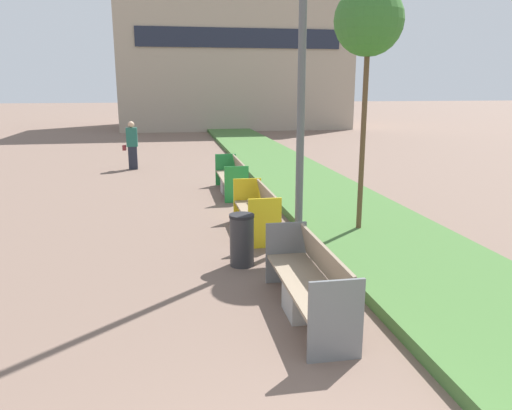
{
  "coord_description": "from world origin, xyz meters",
  "views": [
    {
      "loc": [
        -0.8,
        -1.81,
        2.93
      ],
      "look_at": [
        0.9,
        7.74,
        0.6
      ],
      "focal_mm": 35.0,
      "sensor_mm": 36.0,
      "label": 1
    }
  ],
  "objects_px": {
    "sapling_tree_near": "(369,23)",
    "bench_yellow_frame": "(257,215)",
    "litter_bin": "(242,240)",
    "bench_green_frame": "(232,180)",
    "pedestrian_walking": "(132,145)",
    "bench_grey_frame": "(309,288)"
  },
  "relations": [
    {
      "from": "bench_yellow_frame",
      "to": "bench_green_frame",
      "type": "bearing_deg",
      "value": 89.94
    },
    {
      "from": "bench_grey_frame",
      "to": "bench_yellow_frame",
      "type": "bearing_deg",
      "value": 90.05
    },
    {
      "from": "litter_bin",
      "to": "bench_yellow_frame",
      "type": "bearing_deg",
      "value": 72.3
    },
    {
      "from": "bench_green_frame",
      "to": "pedestrian_walking",
      "type": "height_order",
      "value": "pedestrian_walking"
    },
    {
      "from": "bench_green_frame",
      "to": "sapling_tree_near",
      "type": "relative_size",
      "value": 0.51
    },
    {
      "from": "sapling_tree_near",
      "to": "bench_yellow_frame",
      "type": "bearing_deg",
      "value": 162.14
    },
    {
      "from": "sapling_tree_near",
      "to": "pedestrian_walking",
      "type": "distance_m",
      "value": 10.91
    },
    {
      "from": "litter_bin",
      "to": "bench_green_frame",
      "type": "bearing_deg",
      "value": 84.14
    },
    {
      "from": "bench_green_frame",
      "to": "litter_bin",
      "type": "relative_size",
      "value": 2.75
    },
    {
      "from": "bench_yellow_frame",
      "to": "litter_bin",
      "type": "relative_size",
      "value": 2.34
    },
    {
      "from": "bench_yellow_frame",
      "to": "pedestrian_walking",
      "type": "relative_size",
      "value": 1.2
    },
    {
      "from": "litter_bin",
      "to": "pedestrian_walking",
      "type": "height_order",
      "value": "pedestrian_walking"
    },
    {
      "from": "bench_yellow_frame",
      "to": "litter_bin",
      "type": "xyz_separation_m",
      "value": [
        -0.59,
        -1.84,
        0.07
      ]
    },
    {
      "from": "bench_green_frame",
      "to": "pedestrian_walking",
      "type": "bearing_deg",
      "value": 122.54
    },
    {
      "from": "bench_yellow_frame",
      "to": "bench_green_frame",
      "type": "relative_size",
      "value": 0.85
    },
    {
      "from": "bench_yellow_frame",
      "to": "sapling_tree_near",
      "type": "height_order",
      "value": "sapling_tree_near"
    },
    {
      "from": "bench_grey_frame",
      "to": "pedestrian_walking",
      "type": "bearing_deg",
      "value": 103.5
    },
    {
      "from": "pedestrian_walking",
      "to": "bench_grey_frame",
      "type": "bearing_deg",
      "value": -76.5
    },
    {
      "from": "sapling_tree_near",
      "to": "pedestrian_walking",
      "type": "relative_size",
      "value": 2.76
    },
    {
      "from": "bench_grey_frame",
      "to": "bench_green_frame",
      "type": "bearing_deg",
      "value": 89.99
    },
    {
      "from": "bench_grey_frame",
      "to": "litter_bin",
      "type": "distance_m",
      "value": 2.07
    },
    {
      "from": "bench_green_frame",
      "to": "bench_yellow_frame",
      "type": "bearing_deg",
      "value": -90.06
    }
  ]
}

